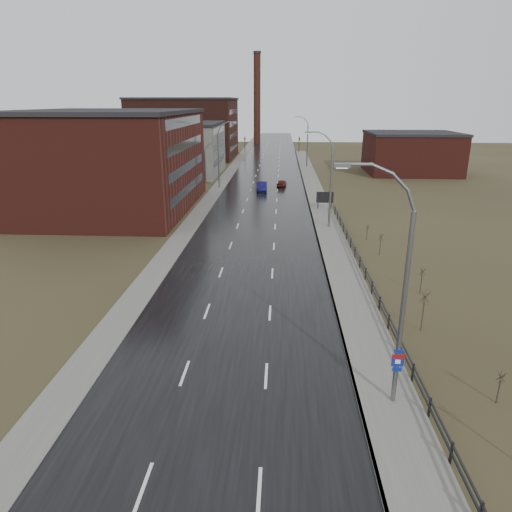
# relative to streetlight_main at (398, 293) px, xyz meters

# --- Properties ---
(ground) EXTENTS (320.00, 320.00, 0.00)m
(ground) POSITION_rel_streetlight_main_xyz_m (-8.47, -2.00, -6.06)
(ground) COLOR #2D2819
(ground) RESTS_ON ground
(road) EXTENTS (14.00, 300.00, 0.06)m
(road) POSITION_rel_streetlight_main_xyz_m (-8.47, 58.00, -6.03)
(road) COLOR black
(road) RESTS_ON ground
(sidewalk_right) EXTENTS (3.20, 180.00, 0.18)m
(sidewalk_right) POSITION_rel_streetlight_main_xyz_m (0.13, 33.00, -5.97)
(sidewalk_right) COLOR #595651
(sidewalk_right) RESTS_ON ground
(curb_right) EXTENTS (0.16, 180.00, 0.18)m
(curb_right) POSITION_rel_streetlight_main_xyz_m (-1.39, 33.00, -5.97)
(curb_right) COLOR slate
(curb_right) RESTS_ON ground
(sidewalk_left) EXTENTS (2.40, 260.00, 0.12)m
(sidewalk_left) POSITION_rel_streetlight_main_xyz_m (-16.67, 58.00, -6.00)
(sidewalk_left) COLOR #595651
(sidewalk_left) RESTS_ON ground
(warehouse_near) EXTENTS (22.44, 28.56, 13.50)m
(warehouse_near) POSITION_rel_streetlight_main_xyz_m (-29.46, 43.00, 0.70)
(warehouse_near) COLOR #471914
(warehouse_near) RESTS_ON ground
(warehouse_mid) EXTENTS (16.32, 20.40, 10.50)m
(warehouse_mid) POSITION_rel_streetlight_main_xyz_m (-26.46, 76.00, -0.80)
(warehouse_mid) COLOR slate
(warehouse_mid) RESTS_ON ground
(warehouse_far) EXTENTS (26.52, 24.48, 15.50)m
(warehouse_far) POSITION_rel_streetlight_main_xyz_m (-31.47, 106.00, 1.70)
(warehouse_far) COLOR #331611
(warehouse_far) RESTS_ON ground
(building_right) EXTENTS (18.36, 16.32, 8.50)m
(building_right) POSITION_rel_streetlight_main_xyz_m (21.83, 80.00, -1.80)
(building_right) COLOR #471914
(building_right) RESTS_ON ground
(smokestack) EXTENTS (2.70, 2.70, 30.70)m
(smokestack) POSITION_rel_streetlight_main_xyz_m (-14.47, 148.00, 9.44)
(smokestack) COLOR #331611
(smokestack) RESTS_ON ground
(streetlight_main) EXTENTS (3.91, 0.29, 12.11)m
(streetlight_main) POSITION_rel_streetlight_main_xyz_m (0.00, 0.00, 0.00)
(streetlight_main) COLOR slate
(streetlight_main) RESTS_ON ground
(streetlight_right_mid) EXTENTS (3.36, 0.28, 11.35)m
(streetlight_right_mid) POSITION_rel_streetlight_main_xyz_m (0.03, 34.00, -0.22)
(streetlight_right_mid) COLOR slate
(streetlight_right_mid) RESTS_ON ground
(streetlight_left) EXTENTS (3.36, 0.28, 11.35)m
(streetlight_left) POSITION_rel_streetlight_main_xyz_m (-16.17, 60.00, -0.22)
(streetlight_left) COLOR slate
(streetlight_left) RESTS_ON ground
(streetlight_right_far) EXTENTS (3.36, 0.28, 11.35)m
(streetlight_right_far) POSITION_rel_streetlight_main_xyz_m (0.03, 88.00, -0.22)
(streetlight_right_far) COLOR slate
(streetlight_right_far) RESTS_ON ground
(guardrail) EXTENTS (0.10, 53.05, 1.10)m
(guardrail) POSITION_rel_streetlight_main_xyz_m (1.83, 16.32, -5.35)
(guardrail) COLOR black
(guardrail) RESTS_ON ground
(shrub_b) EXTENTS (0.43, 0.45, 1.78)m
(shrub_b) POSITION_rel_streetlight_main_xyz_m (5.63, 0.33, -5.12)
(shrub_b) COLOR #382D23
(shrub_b) RESTS_ON ground
(shrub_c) EXTENTS (0.67, 0.71, 2.86)m
(shrub_c) POSITION_rel_streetlight_main_xyz_m (4.00, 7.99, -4.54)
(shrub_c) COLOR #382D23
(shrub_c) RESTS_ON ground
(shrub_d) EXTENTS (0.52, 0.55, 2.18)m
(shrub_d) POSITION_rel_streetlight_main_xyz_m (5.72, 14.34, -4.90)
(shrub_d) COLOR #382D23
(shrub_d) RESTS_ON ground
(shrub_e) EXTENTS (0.54, 0.56, 2.25)m
(shrub_e) POSITION_rel_streetlight_main_xyz_m (4.39, 23.80, -4.86)
(shrub_e) COLOR #382D23
(shrub_e) RESTS_ON ground
(shrub_f) EXTENTS (0.41, 0.43, 1.71)m
(shrub_f) POSITION_rel_streetlight_main_xyz_m (4.05, 29.14, -5.15)
(shrub_f) COLOR #382D23
(shrub_f) RESTS_ON ground
(billboard) EXTENTS (2.38, 0.17, 2.60)m
(billboard) POSITION_rel_streetlight_main_xyz_m (0.63, 43.62, -4.31)
(billboard) COLOR black
(billboard) RESTS_ON ground
(traffic_light_left) EXTENTS (0.58, 2.73, 5.30)m
(traffic_light_left) POSITION_rel_streetlight_main_xyz_m (-16.47, 118.00, -1.46)
(traffic_light_left) COLOR black
(traffic_light_left) RESTS_ON ground
(traffic_light_right) EXTENTS (0.58, 2.73, 5.30)m
(traffic_light_right) POSITION_rel_streetlight_main_xyz_m (-0.47, 118.00, -1.46)
(traffic_light_right) COLOR black
(traffic_light_right) RESTS_ON ground
(car_near) EXTENTS (1.92, 4.95, 1.61)m
(car_near) POSITION_rel_streetlight_main_xyz_m (-8.81, 57.00, -5.26)
(car_near) COLOR #0E0D43
(car_near) RESTS_ON ground
(car_far) EXTENTS (1.92, 3.90, 1.28)m
(car_far) POSITION_rel_streetlight_main_xyz_m (-5.44, 61.76, -5.42)
(car_far) COLOR #51150D
(car_far) RESTS_ON ground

